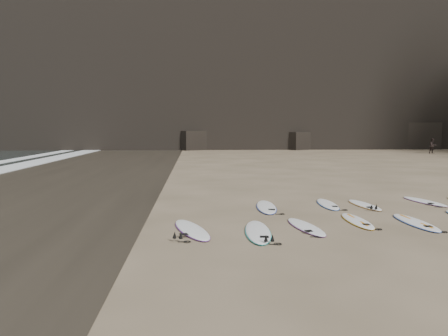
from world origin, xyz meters
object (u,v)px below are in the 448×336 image
at_px(surfboard_7, 364,205).
at_px(surfboard_6, 328,204).
at_px(surfboard_3, 415,222).
at_px(surfboard_11, 192,229).
at_px(person_b, 433,146).
at_px(surfboard_0, 258,231).
at_px(surfboard_2, 357,221).
at_px(surfboard_1, 306,226).
at_px(surfboard_8, 424,201).
at_px(surfboard_5, 266,207).

bearing_deg(surfboard_7, surfboard_6, 164.82).
height_order(surfboard_3, surfboard_11, surfboard_11).
bearing_deg(person_b, surfboard_6, -134.73).
bearing_deg(surfboard_0, surfboard_2, 24.31).
distance_m(surfboard_0, surfboard_6, 5.16).
relative_size(surfboard_2, surfboard_3, 0.93).
relative_size(surfboard_0, surfboard_2, 1.16).
relative_size(surfboard_1, surfboard_11, 0.89).
relative_size(surfboard_1, surfboard_7, 1.02).
relative_size(surfboard_11, person_b, 1.55).
bearing_deg(surfboard_8, surfboard_1, -155.09).
distance_m(surfboard_2, surfboard_6, 2.90).
bearing_deg(surfboard_3, surfboard_0, -170.44).
relative_size(surfboard_8, surfboard_11, 0.88).
bearing_deg(surfboard_11, surfboard_2, -6.72).
height_order(surfboard_7, surfboard_11, surfboard_11).
bearing_deg(surfboard_7, surfboard_8, 8.28).
height_order(surfboard_0, surfboard_1, surfboard_0).
bearing_deg(surfboard_8, surfboard_0, -157.98).
relative_size(surfboard_3, surfboard_5, 0.94).
relative_size(surfboard_1, surfboard_6, 0.98).
relative_size(surfboard_6, surfboard_7, 1.04).
distance_m(surfboard_0, surfboard_1, 1.52).
bearing_deg(surfboard_2, surfboard_5, 134.57).
bearing_deg(surfboard_8, surfboard_3, -131.88).
xyz_separation_m(surfboard_0, surfboard_5, (0.84, 3.65, -0.00)).
distance_m(surfboard_1, surfboard_5, 3.21).
xyz_separation_m(surfboard_0, surfboard_1, (1.44, 0.50, -0.01)).
height_order(surfboard_0, surfboard_6, surfboard_0).
bearing_deg(surfboard_3, surfboard_1, -174.56).
xyz_separation_m(surfboard_3, person_b, (20.33, 35.09, 0.81)).
xyz_separation_m(surfboard_5, surfboard_7, (3.62, 0.18, -0.01)).
height_order(surfboard_1, surfboard_5, surfboard_5).
distance_m(surfboard_2, surfboard_5, 3.42).
height_order(surfboard_0, person_b, person_b).
bearing_deg(surfboard_3, surfboard_8, 58.01).
bearing_deg(surfboard_11, surfboard_1, -13.55).
xyz_separation_m(surfboard_5, surfboard_6, (2.34, 0.42, -0.00)).
distance_m(surfboard_11, person_b, 44.60).
bearing_deg(surfboard_1, surfboard_3, -2.45).
relative_size(surfboard_3, surfboard_11, 0.95).
height_order(surfboard_8, surfboard_11, surfboard_11).
relative_size(surfboard_3, surfboard_6, 1.04).
height_order(surfboard_1, surfboard_8, same).
distance_m(surfboard_0, surfboard_8, 8.32).
distance_m(surfboard_7, person_b, 38.19).
bearing_deg(person_b, surfboard_8, -130.03).
distance_m(surfboard_2, person_b, 41.12).
bearing_deg(surfboard_5, surfboard_3, -30.81).
distance_m(surfboard_0, surfboard_2, 3.39).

